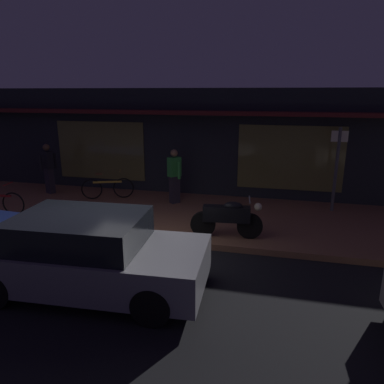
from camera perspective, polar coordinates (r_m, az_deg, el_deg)
The scene contains 9 objects.
ground_plane at distance 7.81m, azimuth -9.25°, elevation -11.07°, with size 60.00×60.00×0.00m, color black.
sidewalk_slab at distance 10.39m, azimuth -2.97°, elevation -3.54°, with size 18.00×4.00×0.15m, color brown.
storefront_building at distance 13.20m, azimuth 1.09°, elevation 8.32°, with size 18.00×3.30×3.60m.
motorcycle at distance 8.48m, azimuth 5.71°, elevation -3.99°, with size 1.70×0.55×0.97m.
bicycle_parked at distance 11.85m, azimuth -13.24°, elevation 0.67°, with size 1.55×0.69×0.91m.
person_photographer at distance 12.99m, azimuth -21.83°, elevation 3.61°, with size 0.44×0.59×1.67m.
person_bystander at distance 10.98m, azimuth -2.81°, elevation 2.69°, with size 0.52×0.47×1.67m.
sign_post at distance 10.89m, azimuth 21.96°, elevation 4.06°, with size 0.44×0.09×2.40m.
parked_car_far at distance 6.73m, azimuth -16.21°, elevation -9.44°, with size 4.19×1.97×1.42m.
Camera 1 is at (2.79, -6.41, 3.48)m, focal length 33.62 mm.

